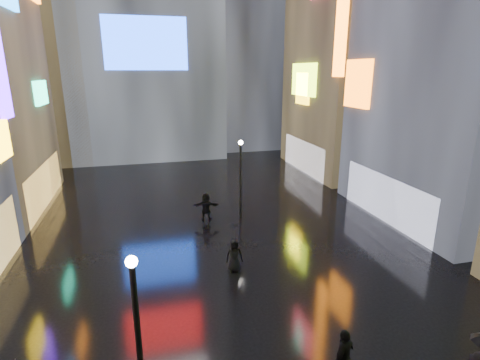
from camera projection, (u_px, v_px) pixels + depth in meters
name	position (u px, v px, depth m)	size (l,w,h in m)	color
ground	(210.00, 220.00, 24.72)	(140.00, 140.00, 0.00)	black
building_right_far	(360.00, 19.00, 33.93)	(10.28, 12.00, 28.00)	black
tower_flank_right	(241.00, 7.00, 46.25)	(12.00, 12.00, 34.00)	black
tower_flank_left	(33.00, 34.00, 38.11)	(10.00, 10.00, 26.00)	black
lamp_near	(138.00, 335.00, 9.59)	(0.30, 0.30, 5.20)	black
lamp_far	(241.00, 174.00, 24.47)	(0.30, 0.30, 5.20)	black
pedestrian_3	(344.00, 357.00, 11.55)	(1.13, 0.47, 1.93)	black
pedestrian_4	(234.00, 255.00, 18.15)	(0.82, 0.54, 1.69)	black
pedestrian_5	(206.00, 207.00, 24.42)	(1.69, 0.54, 1.83)	black
umbrella_2	(234.00, 232.00, 17.80)	(0.91, 0.92, 0.83)	black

